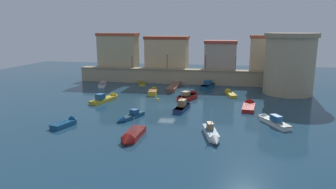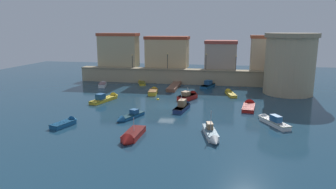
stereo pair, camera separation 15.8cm
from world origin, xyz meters
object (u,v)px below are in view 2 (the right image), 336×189
at_px(quay_lamp_0, 132,59).
at_px(moored_boat_2, 183,106).
at_px(moored_boat_3, 107,98).
at_px(moored_boat_6, 153,91).
at_px(quay_lamp_3, 236,60).
at_px(moored_boat_9, 129,117).
at_px(moored_boat_5, 229,93).
at_px(moored_boat_1, 249,106).
at_px(fortress_tower, 290,64).
at_px(mooring_buoy_0, 158,100).
at_px(moored_boat_4, 211,134).
at_px(moored_boat_13, 271,120).
at_px(quay_lamp_2, 206,59).
at_px(moored_boat_11, 142,83).
at_px(moored_boat_0, 131,136).
at_px(moored_boat_8, 190,96).
at_px(quay_lamp_1, 167,58).
at_px(moored_boat_10, 103,84).
at_px(moored_boat_7, 67,123).
at_px(moored_boat_12, 210,84).

bearing_deg(quay_lamp_0, moored_boat_2, -55.47).
relative_size(moored_boat_3, moored_boat_6, 1.48).
bearing_deg(quay_lamp_3, moored_boat_9, -117.56).
bearing_deg(moored_boat_5, moored_boat_1, -175.25).
height_order(fortress_tower, mooring_buoy_0, fortress_tower).
height_order(moored_boat_4, moored_boat_13, moored_boat_4).
height_order(quay_lamp_2, mooring_buoy_0, quay_lamp_2).
height_order(moored_boat_11, moored_boat_13, moored_boat_13).
xyz_separation_m(fortress_tower, quay_lamp_0, (-33.10, 7.06, -0.35)).
bearing_deg(moored_boat_2, moored_boat_13, -104.38).
distance_m(quay_lamp_0, moored_boat_4, 39.91).
height_order(moored_boat_0, moored_boat_2, moored_boat_2).
distance_m(moored_boat_6, moored_boat_8, 8.08).
xyz_separation_m(quay_lamp_1, moored_boat_10, (-12.94, -6.69, -5.24)).
xyz_separation_m(quay_lamp_0, moored_boat_2, (15.10, -21.95, -4.96)).
relative_size(moored_boat_1, moored_boat_6, 1.24).
bearing_deg(fortress_tower, quay_lamp_3, 143.83).
bearing_deg(moored_boat_4, quay_lamp_0, -162.79).
distance_m(moored_boat_2, moored_boat_4, 13.16).
bearing_deg(moored_boat_6, moored_boat_7, 156.12).
bearing_deg(moored_boat_3, moored_boat_2, -88.97).
bearing_deg(moored_boat_9, quay_lamp_2, -174.94).
height_order(quay_lamp_3, moored_boat_4, quay_lamp_3).
xyz_separation_m(quay_lamp_0, moored_boat_0, (11.22, -36.36, -5.07)).
xyz_separation_m(fortress_tower, mooring_buoy_0, (-23.28, -9.52, -5.77)).
bearing_deg(moored_boat_10, quay_lamp_0, -49.95).
bearing_deg(quay_lamp_0, fortress_tower, -12.04).
height_order(moored_boat_4, moored_boat_12, moored_boat_4).
distance_m(quay_lamp_2, moored_boat_7, 36.69).
bearing_deg(moored_boat_1, moored_boat_11, 59.93).
bearing_deg(moored_boat_1, quay_lamp_2, 30.41).
xyz_separation_m(moored_boat_4, moored_boat_13, (7.38, 6.99, -0.04)).
distance_m(quay_lamp_3, moored_boat_12, 7.60).
distance_m(moored_boat_7, moored_boat_8, 22.63).
distance_m(quay_lamp_3, moored_boat_8, 17.70).
height_order(moored_boat_1, moored_boat_2, moored_boat_2).
xyz_separation_m(moored_boat_0, moored_boat_8, (3.99, 21.51, 0.15)).
xyz_separation_m(moored_boat_4, moored_boat_6, (-12.27, 22.54, -0.02)).
bearing_deg(moored_boat_12, quay_lamp_3, -51.73).
bearing_deg(moored_boat_7, moored_boat_4, -77.91).
bearing_deg(moored_boat_2, moored_boat_0, 173.31).
height_order(moored_boat_4, moored_boat_5, moored_boat_4).
distance_m(moored_boat_0, moored_boat_2, 14.92).
distance_m(moored_boat_5, moored_boat_11, 20.92).
bearing_deg(moored_boat_2, quay_lamp_0, 42.92).
bearing_deg(moored_boat_1, quay_lamp_1, 48.57).
bearing_deg(moored_boat_9, moored_boat_13, 116.40).
distance_m(quay_lamp_0, moored_boat_9, 30.39).
bearing_deg(quay_lamp_3, quay_lamp_0, 180.00).
height_order(moored_boat_7, mooring_buoy_0, moored_boat_7).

